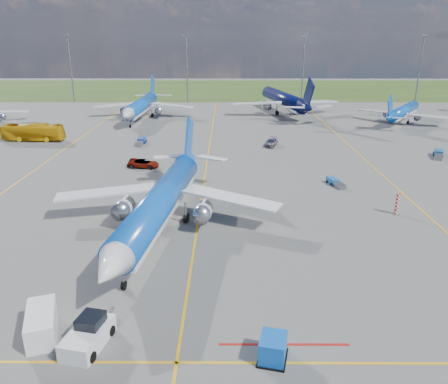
{
  "coord_description": "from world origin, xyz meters",
  "views": [
    {
      "loc": [
        3.55,
        -45.4,
        22.24
      ],
      "look_at": [
        3.3,
        5.32,
        4.0
      ],
      "focal_mm": 35.0,
      "sensor_mm": 36.0,
      "label": 1
    }
  ],
  "objects_px": {
    "bg_jet_ne": "(402,122)",
    "pushback_tug": "(89,335)",
    "bg_jet_n": "(283,113)",
    "uld_container": "(273,348)",
    "apron_bus": "(33,132)",
    "service_car_b": "(144,164)",
    "baggage_tug_e": "(438,154)",
    "baggage_tug_c": "(141,142)",
    "warning_post": "(397,203)",
    "baggage_tug_w": "(335,183)",
    "service_car_a": "(132,162)",
    "bg_jet_nnw": "(142,118)",
    "service_car_c": "(271,142)",
    "service_van": "(41,323)",
    "main_airliner": "(162,230)"
  },
  "relations": [
    {
      "from": "service_van",
      "to": "service_car_a",
      "type": "relative_size",
      "value": 1.33
    },
    {
      "from": "service_van",
      "to": "apron_bus",
      "type": "bearing_deg",
      "value": 94.37
    },
    {
      "from": "bg_jet_nnw",
      "to": "apron_bus",
      "type": "height_order",
      "value": "bg_jet_nnw"
    },
    {
      "from": "apron_bus",
      "to": "service_car_b",
      "type": "height_order",
      "value": "apron_bus"
    },
    {
      "from": "apron_bus",
      "to": "baggage_tug_e",
      "type": "xyz_separation_m",
      "value": [
        84.17,
        -13.67,
        -1.34
      ]
    },
    {
      "from": "bg_jet_nnw",
      "to": "baggage_tug_w",
      "type": "bearing_deg",
      "value": -52.66
    },
    {
      "from": "service_car_c",
      "to": "baggage_tug_e",
      "type": "relative_size",
      "value": 0.96
    },
    {
      "from": "service_van",
      "to": "main_airliner",
      "type": "bearing_deg",
      "value": 52.86
    },
    {
      "from": "bg_jet_ne",
      "to": "baggage_tug_e",
      "type": "distance_m",
      "value": 37.32
    },
    {
      "from": "baggage_tug_e",
      "to": "service_car_b",
      "type": "bearing_deg",
      "value": -149.13
    },
    {
      "from": "main_airliner",
      "to": "service_car_a",
      "type": "height_order",
      "value": "main_airliner"
    },
    {
      "from": "warning_post",
      "to": "baggage_tug_c",
      "type": "relative_size",
      "value": 0.58
    },
    {
      "from": "main_airliner",
      "to": "service_car_c",
      "type": "relative_size",
      "value": 7.68
    },
    {
      "from": "main_airliner",
      "to": "warning_post",
      "type": "bearing_deg",
      "value": 16.71
    },
    {
      "from": "uld_container",
      "to": "service_car_c",
      "type": "distance_m",
      "value": 65.53
    },
    {
      "from": "apron_bus",
      "to": "uld_container",
      "type": "bearing_deg",
      "value": -142.99
    },
    {
      "from": "warning_post",
      "to": "apron_bus",
      "type": "distance_m",
      "value": 77.99
    },
    {
      "from": "service_car_b",
      "to": "baggage_tug_w",
      "type": "xyz_separation_m",
      "value": [
        31.8,
        -9.66,
        -0.3
      ]
    },
    {
      "from": "service_car_b",
      "to": "service_car_a",
      "type": "bearing_deg",
      "value": 68.7
    },
    {
      "from": "apron_bus",
      "to": "service_car_c",
      "type": "height_order",
      "value": "apron_bus"
    },
    {
      "from": "bg_jet_ne",
      "to": "uld_container",
      "type": "relative_size",
      "value": 14.13
    },
    {
      "from": "pushback_tug",
      "to": "uld_container",
      "type": "xyz_separation_m",
      "value": [
        13.82,
        -1.52,
        0.03
      ]
    },
    {
      "from": "main_airliner",
      "to": "service_car_b",
      "type": "distance_m",
      "value": 27.24
    },
    {
      "from": "warning_post",
      "to": "baggage_tug_c",
      "type": "height_order",
      "value": "warning_post"
    },
    {
      "from": "bg_jet_ne",
      "to": "pushback_tug",
      "type": "relative_size",
      "value": 4.91
    },
    {
      "from": "pushback_tug",
      "to": "service_car_c",
      "type": "distance_m",
      "value": 66.79
    },
    {
      "from": "warning_post",
      "to": "bg_jet_n",
      "type": "relative_size",
      "value": 0.07
    },
    {
      "from": "bg_jet_nnw",
      "to": "service_car_c",
      "type": "bearing_deg",
      "value": -41.78
    },
    {
      "from": "apron_bus",
      "to": "baggage_tug_w",
      "type": "relative_size",
      "value": 3.07
    },
    {
      "from": "uld_container",
      "to": "baggage_tug_e",
      "type": "bearing_deg",
      "value": 69.68
    },
    {
      "from": "bg_jet_nnw",
      "to": "pushback_tug",
      "type": "height_order",
      "value": "bg_jet_nnw"
    },
    {
      "from": "pushback_tug",
      "to": "uld_container",
      "type": "height_order",
      "value": "pushback_tug"
    },
    {
      "from": "baggage_tug_w",
      "to": "service_car_a",
      "type": "bearing_deg",
      "value": 145.38
    },
    {
      "from": "uld_container",
      "to": "baggage_tug_w",
      "type": "bearing_deg",
      "value": 84.14
    },
    {
      "from": "service_car_a",
      "to": "service_car_b",
      "type": "bearing_deg",
      "value": -31.71
    },
    {
      "from": "pushback_tug",
      "to": "baggage_tug_c",
      "type": "height_order",
      "value": "pushback_tug"
    },
    {
      "from": "bg_jet_ne",
      "to": "baggage_tug_c",
      "type": "xyz_separation_m",
      "value": [
        -66.53,
        -26.09,
        0.54
      ]
    },
    {
      "from": "service_van",
      "to": "baggage_tug_c",
      "type": "height_order",
      "value": "service_van"
    },
    {
      "from": "bg_jet_n",
      "to": "baggage_tug_e",
      "type": "relative_size",
      "value": 8.34
    },
    {
      "from": "apron_bus",
      "to": "service_car_c",
      "type": "xyz_separation_m",
      "value": [
        52.69,
        -4.61,
        -1.14
      ]
    },
    {
      "from": "baggage_tug_e",
      "to": "bg_jet_nnw",
      "type": "bearing_deg",
      "value": 170.8
    },
    {
      "from": "bg_jet_nnw",
      "to": "baggage_tug_w",
      "type": "distance_m",
      "value": 71.54
    },
    {
      "from": "bg_jet_nnw",
      "to": "baggage_tug_w",
      "type": "height_order",
      "value": "bg_jet_nnw"
    },
    {
      "from": "bg_jet_n",
      "to": "pushback_tug",
      "type": "relative_size",
      "value": 6.86
    },
    {
      "from": "service_van",
      "to": "apron_bus",
      "type": "distance_m",
      "value": 73.08
    },
    {
      "from": "bg_jet_nnw",
      "to": "baggage_tug_w",
      "type": "xyz_separation_m",
      "value": [
        41.14,
        -58.52,
        0.45
      ]
    },
    {
      "from": "baggage_tug_w",
      "to": "baggage_tug_e",
      "type": "xyz_separation_m",
      "value": [
        23.91,
        17.03,
        0.11
      ]
    },
    {
      "from": "bg_jet_ne",
      "to": "pushback_tug",
      "type": "bearing_deg",
      "value": 92.21
    },
    {
      "from": "apron_bus",
      "to": "service_car_a",
      "type": "distance_m",
      "value": 32.64
    },
    {
      "from": "bg_jet_ne",
      "to": "baggage_tug_e",
      "type": "relative_size",
      "value": 5.96
    }
  ]
}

